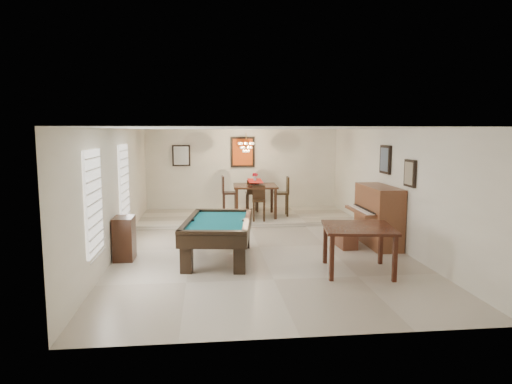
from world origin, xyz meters
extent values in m
cube|color=beige|center=(0.00, 0.00, -0.01)|extent=(6.00, 9.00, 0.02)
cube|color=silver|center=(0.00, 4.50, 1.30)|extent=(6.00, 0.04, 2.60)
cube|color=silver|center=(0.00, -4.50, 1.30)|extent=(6.00, 0.04, 2.60)
cube|color=silver|center=(-3.00, 0.00, 1.30)|extent=(0.04, 9.00, 2.60)
cube|color=silver|center=(3.00, 0.00, 1.30)|extent=(0.04, 9.00, 2.60)
cube|color=white|center=(0.00, 0.00, 2.60)|extent=(6.00, 9.00, 0.04)
cube|color=beige|center=(0.00, 3.25, 0.06)|extent=(6.00, 2.50, 0.12)
cube|color=white|center=(-2.97, -2.20, 1.40)|extent=(0.06, 1.00, 1.70)
cube|color=white|center=(-2.97, 0.60, 1.40)|extent=(0.06, 1.00, 1.70)
cube|color=#5B2E1D|center=(1.90, -0.10, 0.24)|extent=(0.38, 0.90, 0.49)
cube|color=black|center=(-2.78, -0.68, 0.43)|extent=(0.38, 0.57, 0.86)
cube|color=#D84C14|center=(0.00, 4.46, 1.90)|extent=(0.75, 0.06, 0.95)
cube|color=white|center=(-1.90, 4.46, 1.80)|extent=(0.55, 0.06, 0.65)
cube|color=slate|center=(2.96, 0.30, 1.90)|extent=(0.06, 0.55, 0.65)
cube|color=gray|center=(2.96, -1.00, 1.70)|extent=(0.06, 0.45, 0.55)
camera|label=1|loc=(-1.13, -9.78, 2.54)|focal=32.00mm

